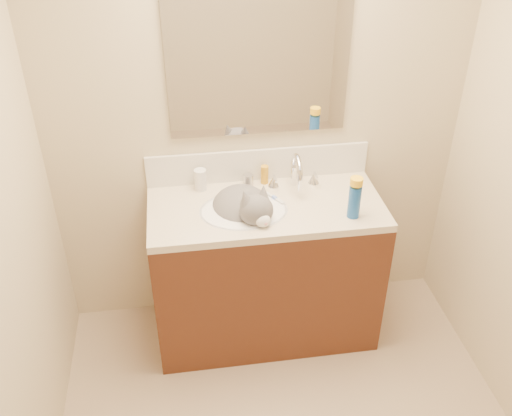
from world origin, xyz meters
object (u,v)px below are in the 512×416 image
object	(u,v)px
faucet	(296,174)
silver_jar	(248,180)
cat	(245,210)
spray_can	(354,202)
vanity_cabinet	(265,273)
basin	(244,222)
amber_bottle	(265,175)
pill_bottle	(200,180)

from	to	relation	value
faucet	silver_jar	bearing A→B (deg)	162.94
cat	spray_can	size ratio (longest dim) A/B	2.85
cat	vanity_cabinet	bearing A→B (deg)	-18.74
basin	silver_jar	bearing A→B (deg)	76.50
basin	amber_bottle	distance (m)	0.31
faucet	spray_can	bearing A→B (deg)	-52.89
faucet	cat	world-z (taller)	faucet
basin	cat	world-z (taller)	cat
faucet	silver_jar	xyz separation A→B (m)	(-0.24, 0.07, -0.06)
vanity_cabinet	amber_bottle	distance (m)	0.55
vanity_cabinet	basin	distance (m)	0.40
basin	faucet	world-z (taller)	faucet
amber_bottle	spray_can	size ratio (longest dim) A/B	0.61
silver_jar	pill_bottle	bearing A→B (deg)	-178.31
faucet	amber_bottle	size ratio (longest dim) A/B	2.73
faucet	amber_bottle	bearing A→B (deg)	152.12
vanity_cabinet	cat	distance (m)	0.44
basin	cat	size ratio (longest dim) A/B	0.94
pill_bottle	amber_bottle	world-z (taller)	pill_bottle
basin	pill_bottle	xyz separation A→B (m)	(-0.20, 0.23, 0.13)
vanity_cabinet	cat	bearing A→B (deg)	-179.21
pill_bottle	faucet	bearing A→B (deg)	-7.64
basin	spray_can	xyz separation A→B (m)	(0.53, -0.13, 0.15)
basin	amber_bottle	size ratio (longest dim) A/B	4.38
basin	faucet	size ratio (longest dim) A/B	1.61
basin	pill_bottle	bearing A→B (deg)	130.22
basin	vanity_cabinet	bearing A→B (deg)	14.04
faucet	spray_can	world-z (taller)	faucet
pill_bottle	silver_jar	size ratio (longest dim) A/B	1.92
faucet	pill_bottle	size ratio (longest dim) A/B	2.40
pill_bottle	amber_bottle	size ratio (longest dim) A/B	1.14
vanity_cabinet	silver_jar	size ratio (longest dim) A/B	19.75
vanity_cabinet	pill_bottle	xyz separation A→B (m)	(-0.32, 0.20, 0.51)
faucet	spray_can	xyz separation A→B (m)	(0.23, -0.30, -0.00)
basin	faucet	bearing A→B (deg)	29.12
basin	faucet	xyz separation A→B (m)	(0.30, 0.17, 0.16)
pill_bottle	spray_can	world-z (taller)	spray_can
vanity_cabinet	cat	size ratio (longest dim) A/B	2.51
faucet	pill_bottle	world-z (taller)	faucet
silver_jar	vanity_cabinet	bearing A→B (deg)	-73.64
faucet	cat	xyz separation A→B (m)	(-0.29, -0.14, -0.11)
cat	amber_bottle	distance (m)	0.27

